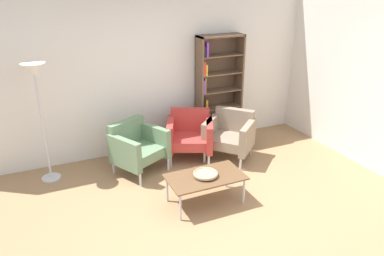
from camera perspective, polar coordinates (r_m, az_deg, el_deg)
name	(u,v)px	position (r m, az deg, el deg)	size (l,w,h in m)	color
ground_plane	(218,224)	(4.69, 4.02, -14.51)	(8.32, 8.32, 0.00)	#9E7751
plaster_back_panel	(150,65)	(6.18, -6.40, 9.53)	(6.40, 0.12, 2.90)	silver
plaster_right_partition	(372,73)	(6.23, 25.83, 7.54)	(0.12, 5.20, 2.90)	silver
bookshelf_tall	(215,91)	(6.53, 3.62, 5.66)	(0.80, 0.30, 1.90)	brown
coffee_table_low	(205,178)	(4.87, 2.08, -7.71)	(1.00, 0.56, 0.40)	brown
decorative_bowl	(206,174)	(4.84, 2.09, -7.03)	(0.32, 0.32, 0.05)	tan
armchair_corner_red	(190,134)	(6.05, -0.32, -0.95)	(0.91, 0.88, 0.78)	#B73833
armchair_near_window	(137,146)	(5.69, -8.43, -2.78)	(0.93, 0.90, 0.78)	slate
armchair_by_bookshelf	(230,134)	(6.08, 5.84, -0.94)	(0.95, 0.95, 0.78)	gray
floor_lamp_torchiere	(36,84)	(5.45, -22.79, 6.17)	(0.32, 0.32, 1.74)	silver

